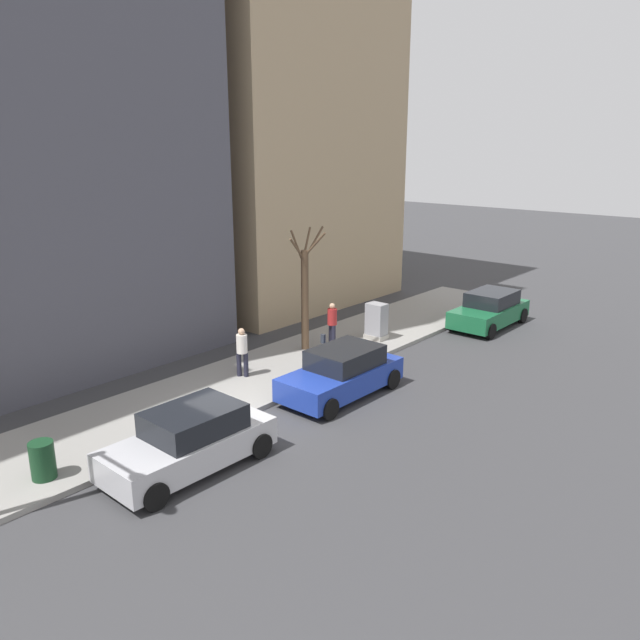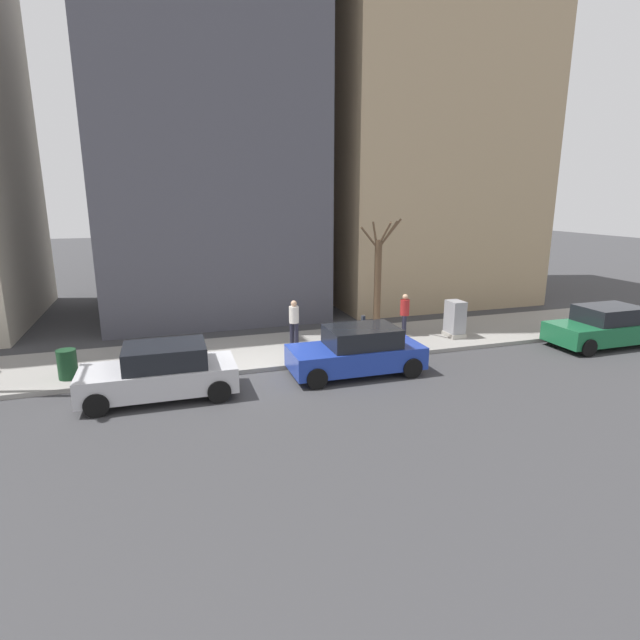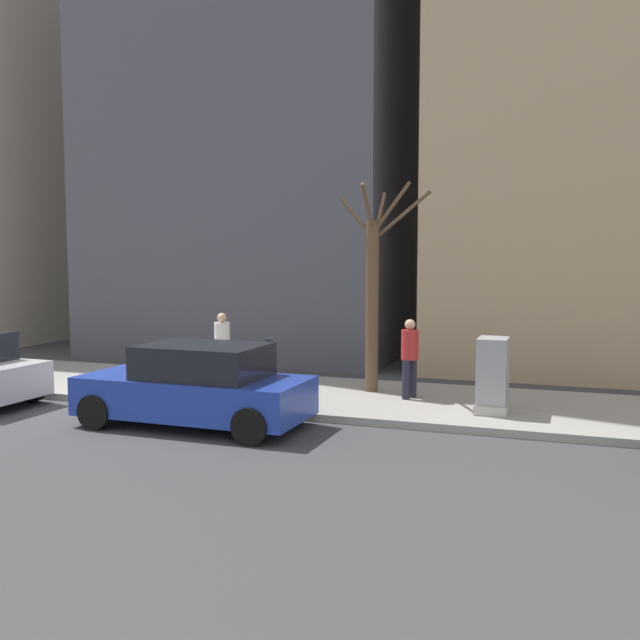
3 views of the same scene
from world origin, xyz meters
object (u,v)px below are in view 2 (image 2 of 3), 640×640
pedestrian_midblock (294,320)px  pedestrian_near_meter (405,312)px  parked_car_blue (357,351)px  parked_car_silver (161,372)px  trash_bin (67,364)px  office_tower_left (414,119)px  parked_car_green (605,327)px  parking_meter (363,330)px  bare_tree (378,281)px  utility_box (455,319)px

pedestrian_midblock → pedestrian_near_meter: bearing=-120.9°
parked_car_blue → parked_car_silver: size_ratio=1.00×
parked_car_silver → pedestrian_midblock: size_ratio=2.55×
parked_car_silver → trash_bin: (2.01, 2.66, -0.14)m
office_tower_left → parked_car_green: bearing=-170.0°
trash_bin → pedestrian_near_meter: 11.94m
parked_car_silver → parking_meter: 6.93m
pedestrian_near_meter → parked_car_green: bearing=-91.1°
parking_meter → parked_car_blue: bearing=151.1°
parking_meter → pedestrian_midblock: pedestrian_midblock is taller
parked_car_silver → office_tower_left: bearing=-48.6°
parking_meter → bare_tree: size_ratio=0.30×
parked_car_blue → utility_box: bearing=-64.6°
pedestrian_near_meter → bare_tree: bearing=85.0°
pedestrian_near_meter → pedestrian_midblock: size_ratio=1.00×
pedestrian_midblock → parked_car_silver: bearing=96.3°
parked_car_blue → office_tower_left: office_tower_left is taller
office_tower_left → bare_tree: bearing=145.4°
utility_box → pedestrian_near_meter: 1.96m
office_tower_left → pedestrian_near_meter: bearing=151.7°
office_tower_left → parked_car_blue: bearing=146.0°
parked_car_green → parked_car_silver: same height
parked_car_blue → pedestrian_near_meter: pedestrian_near_meter is taller
parked_car_green → utility_box: 5.50m
bare_tree → trash_bin: size_ratio=5.04×
bare_tree → pedestrian_midblock: bearing=95.9°
bare_tree → pedestrian_midblock: (-0.36, 3.51, -1.19)m
parking_meter → trash_bin: parking_meter is taller
pedestrian_near_meter → trash_bin: bearing=119.7°
parked_car_silver → bare_tree: (3.72, -8.26, 1.54)m
parked_car_silver → trash_bin: size_ratio=4.70×
parking_meter → pedestrian_near_meter: size_ratio=0.81×
parked_car_silver → pedestrian_near_meter: pedestrian_near_meter is taller
office_tower_left → pedestrian_midblock: bearing=133.0°
parking_meter → utility_box: bearing=-78.6°
parked_car_blue → bare_tree: (3.63, -2.33, 1.54)m
utility_box → parking_meter: bearing=101.4°
trash_bin → office_tower_left: (9.84, -16.53, 8.96)m
trash_bin → pedestrian_near_meter: (1.19, -11.87, 0.49)m
utility_box → office_tower_left: office_tower_left is taller
pedestrian_midblock → parking_meter: bearing=-160.9°
pedestrian_midblock → office_tower_left: 15.06m
parked_car_green → parked_car_blue: (0.05, 10.01, 0.00)m
parked_car_blue → parked_car_silver: (-0.08, 5.94, 0.00)m
parked_car_blue → office_tower_left: (11.76, -7.93, 8.83)m
bare_tree → office_tower_left: bearing=-34.6°
parked_car_green → office_tower_left: 14.89m
parked_car_silver → office_tower_left: 20.26m
trash_bin → parked_car_blue: bearing=-102.6°
parked_car_blue → trash_bin: (1.92, 8.60, -0.14)m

